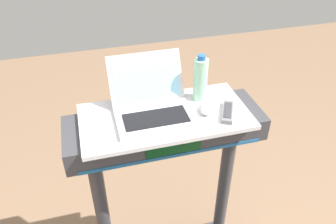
{
  "coord_description": "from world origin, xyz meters",
  "views": [
    {
      "loc": [
        -0.31,
        -0.47,
        2.05
      ],
      "look_at": [
        0.0,
        0.65,
        1.22
      ],
      "focal_mm": 36.16,
      "sensor_mm": 36.0,
      "label": 1
    }
  ],
  "objects": [
    {
      "name": "desk_board",
      "position": [
        0.0,
        0.7,
        1.16
      ],
      "size": [
        0.75,
        0.37,
        0.02
      ],
      "primitive_type": "cube",
      "color": "silver",
      "rests_on": "treadmill_base"
    },
    {
      "name": "water_bottle",
      "position": [
        0.19,
        0.79,
        1.27
      ],
      "size": [
        0.06,
        0.06,
        0.23
      ],
      "color": "#9EDBB2",
      "rests_on": "desk_board"
    },
    {
      "name": "computer_mouse",
      "position": [
        0.19,
        0.68,
        1.19
      ],
      "size": [
        0.1,
        0.12,
        0.03
      ],
      "primitive_type": "ellipsoid",
      "rotation": [
        0.0,
        0.0,
        -0.47
      ],
      "color": "#B2B2B7",
      "rests_on": "desk_board"
    },
    {
      "name": "laptop",
      "position": [
        -0.05,
        0.73,
        1.21
      ],
      "size": [
        0.34,
        0.34,
        0.22
      ],
      "rotation": [
        0.0,
        0.0,
        0.08
      ],
      "color": "#B7B7BC",
      "rests_on": "desk_board"
    },
    {
      "name": "tv_remote",
      "position": [
        0.27,
        0.63,
        1.18
      ],
      "size": [
        0.11,
        0.16,
        0.02
      ],
      "color": "slate",
      "rests_on": "desk_board"
    }
  ]
}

